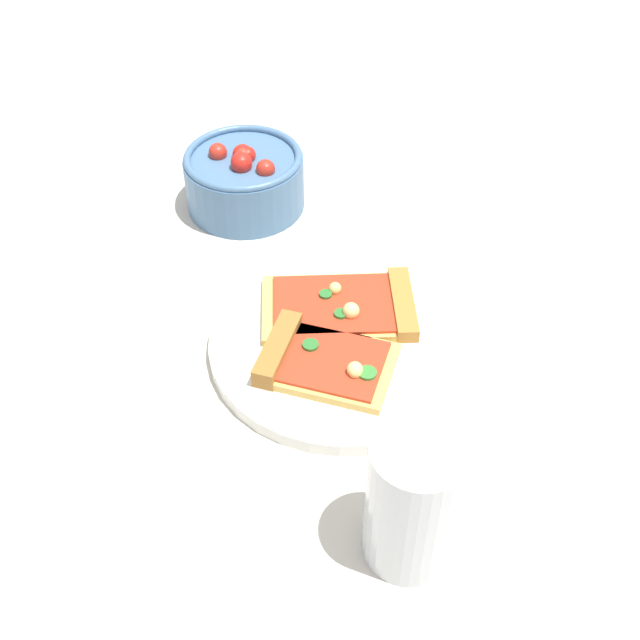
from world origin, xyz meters
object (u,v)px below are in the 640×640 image
at_px(plate, 340,343).
at_px(pizza_slice_near, 317,360).
at_px(salad_bowl, 245,179).
at_px(soda_glass, 413,505).
at_px(pizza_slice_far, 348,306).

distance_m(plate, pizza_slice_near, 0.04).
xyz_separation_m(salad_bowl, soda_glass, (-0.08, 0.45, 0.02)).
xyz_separation_m(pizza_slice_near, pizza_slice_far, (-0.04, -0.07, -0.00)).
bearing_deg(soda_glass, pizza_slice_near, -76.86).
height_order(plate, soda_glass, soda_glass).
distance_m(pizza_slice_far, salad_bowl, 0.22).
distance_m(plate, soda_glass, 0.22).
distance_m(pizza_slice_near, soda_glass, 0.19).
relative_size(pizza_slice_near, pizza_slice_far, 0.91).
height_order(plate, salad_bowl, salad_bowl).
bearing_deg(pizza_slice_far, plate, 68.82).
distance_m(pizza_slice_near, salad_bowl, 0.28).
relative_size(pizza_slice_far, soda_glass, 1.28).
xyz_separation_m(plate, soda_glass, (-0.02, 0.21, 0.05)).
height_order(pizza_slice_near, salad_bowl, salad_bowl).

